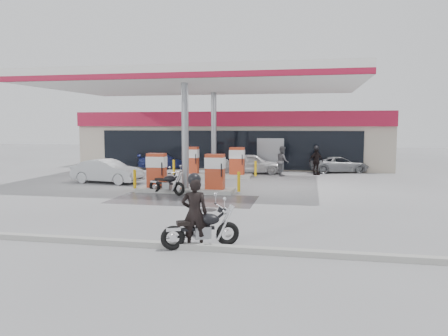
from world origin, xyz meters
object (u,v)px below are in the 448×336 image
object	(u,v)px
biker_main	(194,213)
sedan_white	(252,163)
main_motorcycle	(202,229)
parked_motorcycle	(167,184)
hatchback_silver	(107,171)
biker_walking	(316,161)
parked_car_left	(164,161)
parked_car_right	(339,164)
pump_island_far	(214,165)
attendant	(283,161)
pump_island_near	(185,177)

from	to	relation	value
biker_main	sedan_white	world-z (taller)	biker_main
main_motorcycle	parked_motorcycle	bearing A→B (deg)	86.05
hatchback_silver	biker_walking	world-z (taller)	biker_walking
parked_car_left	parked_car_right	size ratio (longest dim) A/B	0.99
main_motorcycle	biker_main	xyz separation A→B (m)	(-0.17, -0.10, 0.43)
biker_main	parked_motorcycle	bearing A→B (deg)	-82.70
hatchback_silver	parked_car_right	xyz separation A→B (m)	(12.49, 7.80, -0.11)
parked_car_left	biker_walking	world-z (taller)	biker_walking
parked_motorcycle	hatchback_silver	distance (m)	5.32
biker_main	sedan_white	xyz separation A→B (m)	(-0.85, 17.07, -0.26)
pump_island_far	biker_walking	xyz separation A→B (m)	(5.99, 2.20, 0.15)
sedan_white	hatchback_silver	bearing A→B (deg)	122.07
main_motorcycle	parked_car_left	world-z (taller)	parked_car_left
sedan_white	parked_car_left	world-z (taller)	sedan_white
attendant	parked_car_left	xyz separation A→B (m)	(-8.49, 2.64, -0.37)
sedan_white	biker_walking	bearing A→B (deg)	-98.60
pump_island_far	pump_island_near	bearing A→B (deg)	-90.00
sedan_white	biker_walking	size ratio (longest dim) A/B	2.20
parked_car_right	biker_walking	distance (m)	2.37
pump_island_near	parked_car_left	bearing A→B (deg)	114.23
parked_car_left	parked_motorcycle	bearing A→B (deg)	178.63
hatchback_silver	biker_walking	distance (m)	12.52
parked_car_right	main_motorcycle	bearing A→B (deg)	149.35
biker_main	parked_car_left	size ratio (longest dim) A/B	0.48
parked_motorcycle	pump_island_far	bearing A→B (deg)	105.55
parked_motorcycle	biker_walking	size ratio (longest dim) A/B	1.12
pump_island_far	main_motorcycle	world-z (taller)	pump_island_far
main_motorcycle	biker_main	world-z (taller)	biker_main
pump_island_near	pump_island_far	size ratio (longest dim) A/B	1.00
parked_motorcycle	sedan_white	xyz separation A→B (m)	(2.61, 9.01, 0.19)
pump_island_far	parked_motorcycle	size ratio (longest dim) A/B	2.67
pump_island_near	sedan_white	bearing A→B (deg)	76.36
main_motorcycle	attendant	size ratio (longest dim) A/B	1.03
sedan_white	hatchback_silver	distance (m)	9.21
biker_main	pump_island_far	bearing A→B (deg)	-95.10
biker_main	hatchback_silver	bearing A→B (deg)	-70.63
pump_island_near	hatchback_silver	xyz separation A→B (m)	(-5.00, 2.20, -0.08)
parked_car_left	parked_car_right	bearing A→B (deg)	-111.12
pump_island_far	hatchback_silver	world-z (taller)	pump_island_far
parked_motorcycle	main_motorcycle	bearing A→B (deg)	-44.79
parked_car_right	parked_motorcycle	bearing A→B (deg)	125.90
pump_island_far	parked_car_left	size ratio (longest dim) A/B	1.38
biker_main	parked_car_right	bearing A→B (deg)	-119.78
pump_island_near	sedan_white	xyz separation A→B (m)	(1.99, 8.20, -0.06)
biker_main	biker_walking	size ratio (longest dim) A/B	1.05
pump_island_near	parked_motorcycle	xyz separation A→B (m)	(-0.62, -0.81, -0.25)
parked_motorcycle	biker_main	bearing A→B (deg)	-46.06
main_motorcycle	attendant	distance (m)	16.17
biker_main	biker_walking	bearing A→B (deg)	-116.37
pump_island_near	pump_island_far	world-z (taller)	same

